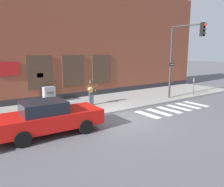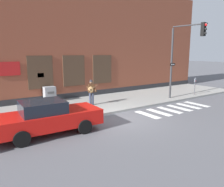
{
  "view_description": "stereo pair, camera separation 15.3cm",
  "coord_description": "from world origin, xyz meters",
  "px_view_note": "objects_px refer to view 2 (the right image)",
  "views": [
    {
      "loc": [
        -7.16,
        -9.06,
        3.6
      ],
      "look_at": [
        0.25,
        1.55,
        1.19
      ],
      "focal_mm": 35.0,
      "sensor_mm": 36.0,
      "label": 1
    },
    {
      "loc": [
        -7.03,
        -9.15,
        3.6
      ],
      "look_at": [
        0.25,
        1.55,
        1.19
      ],
      "focal_mm": 35.0,
      "sensor_mm": 36.0,
      "label": 2
    }
  ],
  "objects_px": {
    "parking_meter": "(195,84)",
    "utility_box": "(50,94)",
    "red_car": "(48,117)",
    "busker": "(91,91)",
    "traffic_light": "(184,49)"
  },
  "relations": [
    {
      "from": "parking_meter",
      "to": "red_car",
      "type": "bearing_deg",
      "value": -172.95
    },
    {
      "from": "red_car",
      "to": "parking_meter",
      "type": "distance_m",
      "value": 13.05
    },
    {
      "from": "traffic_light",
      "to": "parking_meter",
      "type": "height_order",
      "value": "traffic_light"
    },
    {
      "from": "parking_meter",
      "to": "utility_box",
      "type": "xyz_separation_m",
      "value": [
        -10.94,
        4.11,
        -0.39
      ]
    },
    {
      "from": "red_car",
      "to": "busker",
      "type": "height_order",
      "value": "busker"
    },
    {
      "from": "parking_meter",
      "to": "busker",
      "type": "bearing_deg",
      "value": 169.87
    },
    {
      "from": "red_car",
      "to": "parking_meter",
      "type": "bearing_deg",
      "value": 7.05
    },
    {
      "from": "utility_box",
      "to": "red_car",
      "type": "bearing_deg",
      "value": -109.31
    },
    {
      "from": "red_car",
      "to": "busker",
      "type": "xyz_separation_m",
      "value": [
        3.99,
        3.2,
        0.34
      ]
    },
    {
      "from": "red_car",
      "to": "utility_box",
      "type": "relative_size",
      "value": 4.21
    },
    {
      "from": "red_car",
      "to": "traffic_light",
      "type": "xyz_separation_m",
      "value": [
        10.35,
        0.94,
        3.09
      ]
    },
    {
      "from": "red_car",
      "to": "utility_box",
      "type": "distance_m",
      "value": 6.06
    },
    {
      "from": "red_car",
      "to": "busker",
      "type": "bearing_deg",
      "value": 38.7
    },
    {
      "from": "traffic_light",
      "to": "parking_meter",
      "type": "relative_size",
      "value": 3.79
    },
    {
      "from": "parking_meter",
      "to": "utility_box",
      "type": "relative_size",
      "value": 1.29
    }
  ]
}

